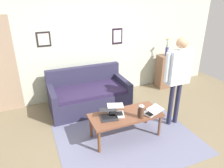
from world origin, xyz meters
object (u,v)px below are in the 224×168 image
at_px(side_shelf, 165,71).
at_px(person_standing, 178,71).
at_px(laptop_right, 109,115).
at_px(french_press, 141,112).
at_px(flower_vase, 167,49).
at_px(coffee_table, 126,117).
at_px(couch, 89,95).
at_px(laptop_center, 152,111).
at_px(laptop_left, 116,111).

relative_size(side_shelf, person_standing, 0.52).
relative_size(laptop_right, person_standing, 0.21).
xyz_separation_m(french_press, flower_vase, (-1.77, -1.79, 0.50)).
bearing_deg(flower_vase, side_shelf, 116.88).
distance_m(coffee_table, french_press, 0.32).
bearing_deg(flower_vase, couch, 7.92).
distance_m(french_press, side_shelf, 2.52).
distance_m(coffee_table, laptop_right, 0.33).
relative_size(coffee_table, flower_vase, 2.80).
distance_m(laptop_center, laptop_right, 0.78).
height_order(flower_vase, person_standing, person_standing).
relative_size(laptop_left, flower_vase, 0.90).
relative_size(french_press, flower_vase, 0.57).
relative_size(coffee_table, person_standing, 0.74).
distance_m(laptop_right, side_shelf, 2.76).
bearing_deg(couch, laptop_right, 89.38).
bearing_deg(french_press, flower_vase, -134.73).
height_order(side_shelf, flower_vase, flower_vase).
distance_m(laptop_left, side_shelf, 2.60).
height_order(coffee_table, laptop_left, laptop_left).
bearing_deg(coffee_table, person_standing, -178.93).
bearing_deg(coffee_table, laptop_center, 161.31).
bearing_deg(laptop_right, person_standing, 179.40).
height_order(coffee_table, laptop_right, laptop_right).
height_order(laptop_left, laptop_center, laptop_left).
xyz_separation_m(laptop_center, side_shelf, (-1.52, -1.75, -0.06)).
bearing_deg(person_standing, side_shelf, -120.02).
relative_size(laptop_right, flower_vase, 0.80).
bearing_deg(side_shelf, laptop_left, 35.31).
relative_size(laptop_center, flower_vase, 0.81).
bearing_deg(laptop_right, side_shelf, -145.60).
relative_size(couch, laptop_right, 4.71).
distance_m(coffee_table, side_shelf, 2.53).
xyz_separation_m(coffee_table, flower_vase, (-1.97, -1.60, 0.67)).
xyz_separation_m(french_press, person_standing, (-0.86, -0.21, 0.53)).
bearing_deg(flower_vase, laptop_left, 35.39).
bearing_deg(flower_vase, french_press, 45.27).
relative_size(coffee_table, laptop_left, 3.09).
bearing_deg(couch, laptop_left, 96.87).
xyz_separation_m(laptop_left, side_shelf, (-2.12, -1.50, -0.06)).
distance_m(laptop_right, french_press, 0.56).
bearing_deg(person_standing, laptop_right, -0.60).
xyz_separation_m(side_shelf, person_standing, (0.91, 1.58, 0.66)).
xyz_separation_m(laptop_right, side_shelf, (-2.28, -1.56, -0.06)).
height_order(laptop_right, french_press, french_press).
bearing_deg(coffee_table, couch, -76.91).
distance_m(coffee_table, flower_vase, 2.62).
xyz_separation_m(couch, laptop_right, (0.01, 1.25, 0.20)).
bearing_deg(french_press, side_shelf, -134.81).
distance_m(couch, laptop_right, 1.27).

